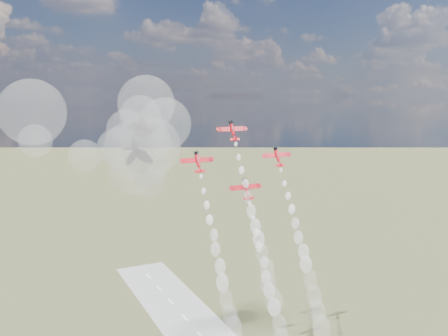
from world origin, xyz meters
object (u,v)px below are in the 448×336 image
plane_lead (233,130)px  plane_right (278,157)px  plane_slot (246,189)px  plane_left (198,162)px

plane_lead → plane_right: plane_lead is taller
plane_lead → plane_right: bearing=-18.4°
plane_lead → plane_slot: bearing=-90.0°
plane_right → plane_slot: 19.33m
plane_left → plane_slot: bearing=-18.4°
plane_lead → plane_right: size_ratio=1.00×
plane_left → plane_right: 31.67m
plane_left → plane_slot: 19.33m
plane_lead → plane_left: size_ratio=1.00×
plane_left → plane_right: bearing=0.0°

